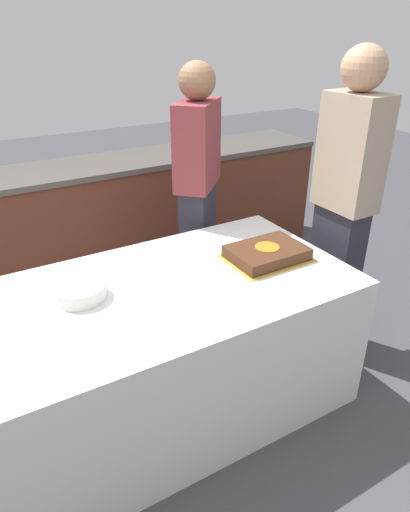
{
  "coord_description": "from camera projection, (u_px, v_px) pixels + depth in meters",
  "views": [
    {
      "loc": [
        -0.62,
        -1.68,
        1.85
      ],
      "look_at": [
        0.36,
        0.0,
        0.85
      ],
      "focal_mm": 32.0,
      "sensor_mm": 36.0,
      "label": 1
    }
  ],
  "objects": [
    {
      "name": "ground_plane",
      "position": [
        146.0,
        414.0,
        2.41
      ],
      "size": [
        14.0,
        14.0,
        0.0
      ],
      "primitive_type": "plane",
      "color": "#424247"
    },
    {
      "name": "back_counter",
      "position": [
        58.0,
        230.0,
        3.4
      ],
      "size": [
        4.4,
        0.58,
        0.92
      ],
      "color": "#5B2D1E",
      "rests_on": "ground_plane"
    },
    {
      "name": "dining_table",
      "position": [
        142.0,
        358.0,
        2.24
      ],
      "size": [
        2.08,
        0.97,
        0.75
      ],
      "color": "silver",
      "rests_on": "ground_plane"
    },
    {
      "name": "cake",
      "position": [
        267.0,
        253.0,
        2.36
      ],
      "size": [
        0.42,
        0.32,
        0.07
      ],
      "color": "gold",
      "rests_on": "dining_table"
    },
    {
      "name": "plate_stack",
      "position": [
        80.0,
        291.0,
        2.03
      ],
      "size": [
        0.24,
        0.24,
        0.07
      ],
      "color": "white",
      "rests_on": "dining_table"
    },
    {
      "name": "side_plate_near_cake",
      "position": [
        244.0,
        236.0,
        2.63
      ],
      "size": [
        0.18,
        0.18,
        0.0
      ],
      "color": "white",
      "rests_on": "dining_table"
    },
    {
      "name": "person_cutting_cake",
      "position": [
        198.0,
        196.0,
        2.88
      ],
      "size": [
        0.42,
        0.43,
        1.66
      ],
      "rotation": [
        0.0,
        0.0,
        -2.35
      ],
      "color": "#282833",
      "rests_on": "ground_plane"
    },
    {
      "name": "person_seated_right",
      "position": [
        344.0,
        204.0,
        2.55
      ],
      "size": [
        0.23,
        0.34,
        1.76
      ],
      "rotation": [
        0.0,
        0.0,
        -1.57
      ],
      "color": "#282833",
      "rests_on": "ground_plane"
    }
  ]
}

